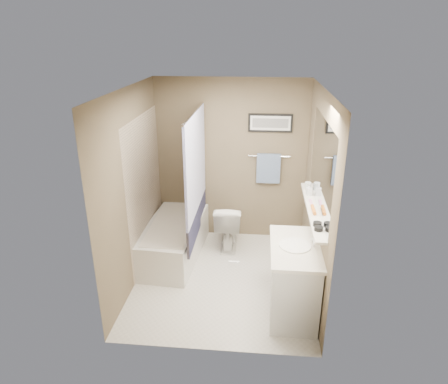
# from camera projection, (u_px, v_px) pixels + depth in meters

# --- Properties ---
(ground) EXTENTS (2.50, 2.50, 0.00)m
(ground) POSITION_uv_depth(u_px,v_px,m) (223.00, 279.00, 5.16)
(ground) COLOR silver
(ground) RESTS_ON ground
(ceiling) EXTENTS (2.20, 2.50, 0.04)m
(ceiling) POSITION_uv_depth(u_px,v_px,m) (223.00, 91.00, 4.27)
(ceiling) COLOR silver
(ceiling) RESTS_ON wall_back
(wall_back) EXTENTS (2.20, 0.04, 2.40)m
(wall_back) POSITION_uv_depth(u_px,v_px,m) (231.00, 161.00, 5.85)
(wall_back) COLOR brown
(wall_back) RESTS_ON ground
(wall_front) EXTENTS (2.20, 0.04, 2.40)m
(wall_front) POSITION_uv_depth(u_px,v_px,m) (210.00, 244.00, 3.58)
(wall_front) COLOR brown
(wall_front) RESTS_ON ground
(wall_left) EXTENTS (0.04, 2.50, 2.40)m
(wall_left) POSITION_uv_depth(u_px,v_px,m) (134.00, 190.00, 4.81)
(wall_left) COLOR brown
(wall_left) RESTS_ON ground
(wall_right) EXTENTS (0.04, 2.50, 2.40)m
(wall_right) POSITION_uv_depth(u_px,v_px,m) (315.00, 196.00, 4.62)
(wall_right) COLOR brown
(wall_right) RESTS_ON ground
(tile_surround) EXTENTS (0.02, 1.55, 2.00)m
(tile_surround) POSITION_uv_depth(u_px,v_px,m) (145.00, 190.00, 5.34)
(tile_surround) COLOR tan
(tile_surround) RESTS_ON wall_left
(curtain_rod) EXTENTS (0.02, 1.55, 0.02)m
(curtain_rod) POSITION_uv_depth(u_px,v_px,m) (194.00, 112.00, 4.89)
(curtain_rod) COLOR silver
(curtain_rod) RESTS_ON wall_left
(curtain_upper) EXTENTS (0.03, 1.45, 1.28)m
(curtain_upper) POSITION_uv_depth(u_px,v_px,m) (196.00, 163.00, 5.13)
(curtain_upper) COLOR white
(curtain_upper) RESTS_ON curtain_rod
(curtain_lower) EXTENTS (0.03, 1.45, 0.36)m
(curtain_lower) POSITION_uv_depth(u_px,v_px,m) (197.00, 220.00, 5.44)
(curtain_lower) COLOR #242545
(curtain_lower) RESTS_ON curtain_rod
(mirror) EXTENTS (0.02, 1.60, 1.00)m
(mirror) POSITION_uv_depth(u_px,v_px,m) (321.00, 166.00, 4.32)
(mirror) COLOR silver
(mirror) RESTS_ON wall_right
(shelf) EXTENTS (0.12, 1.60, 0.03)m
(shelf) POSITION_uv_depth(u_px,v_px,m) (312.00, 209.00, 4.52)
(shelf) COLOR silver
(shelf) RESTS_ON wall_right
(towel_bar) EXTENTS (0.60, 0.02, 0.02)m
(towel_bar) POSITION_uv_depth(u_px,v_px,m) (269.00, 156.00, 5.75)
(towel_bar) COLOR silver
(towel_bar) RESTS_ON wall_back
(towel) EXTENTS (0.34, 0.05, 0.44)m
(towel) POSITION_uv_depth(u_px,v_px,m) (268.00, 168.00, 5.80)
(towel) COLOR #8CA7CB
(towel) RESTS_ON towel_bar
(art_frame) EXTENTS (0.62, 0.02, 0.26)m
(art_frame) POSITION_uv_depth(u_px,v_px,m) (270.00, 123.00, 5.58)
(art_frame) COLOR black
(art_frame) RESTS_ON wall_back
(art_mat) EXTENTS (0.56, 0.00, 0.20)m
(art_mat) POSITION_uv_depth(u_px,v_px,m) (270.00, 123.00, 5.57)
(art_mat) COLOR white
(art_mat) RESTS_ON art_frame
(art_image) EXTENTS (0.50, 0.00, 0.13)m
(art_image) POSITION_uv_depth(u_px,v_px,m) (270.00, 123.00, 5.57)
(art_image) COLOR #595959
(art_image) RESTS_ON art_mat
(door) EXTENTS (0.80, 0.02, 2.00)m
(door) POSITION_uv_depth(u_px,v_px,m) (270.00, 267.00, 3.59)
(door) COLOR silver
(door) RESTS_ON wall_front
(door_handle) EXTENTS (0.10, 0.02, 0.02)m
(door_handle) POSITION_uv_depth(u_px,v_px,m) (234.00, 262.00, 3.67)
(door_handle) COLOR silver
(door_handle) RESTS_ON door
(bathtub) EXTENTS (0.81, 1.55, 0.50)m
(bathtub) POSITION_uv_depth(u_px,v_px,m) (173.00, 240.00, 5.60)
(bathtub) COLOR silver
(bathtub) RESTS_ON ground
(tub_rim) EXTENTS (0.56, 1.36, 0.02)m
(tub_rim) POSITION_uv_depth(u_px,v_px,m) (172.00, 224.00, 5.51)
(tub_rim) COLOR silver
(tub_rim) RESTS_ON bathtub
(toilet) EXTENTS (0.39, 0.68, 0.68)m
(toilet) POSITION_uv_depth(u_px,v_px,m) (228.00, 225.00, 5.83)
(toilet) COLOR white
(toilet) RESTS_ON ground
(vanity) EXTENTS (0.53, 0.92, 0.80)m
(vanity) POSITION_uv_depth(u_px,v_px,m) (294.00, 281.00, 4.43)
(vanity) COLOR silver
(vanity) RESTS_ON ground
(countertop) EXTENTS (0.54, 0.96, 0.04)m
(countertop) POSITION_uv_depth(u_px,v_px,m) (296.00, 248.00, 4.27)
(countertop) COLOR silver
(countertop) RESTS_ON vanity
(sink_basin) EXTENTS (0.34, 0.34, 0.01)m
(sink_basin) POSITION_uv_depth(u_px,v_px,m) (295.00, 245.00, 4.26)
(sink_basin) COLOR white
(sink_basin) RESTS_ON countertop
(faucet_spout) EXTENTS (0.02, 0.02, 0.10)m
(faucet_spout) POSITION_uv_depth(u_px,v_px,m) (314.00, 243.00, 4.23)
(faucet_spout) COLOR silver
(faucet_spout) RESTS_ON countertop
(faucet_knob) EXTENTS (0.05, 0.05, 0.05)m
(faucet_knob) POSITION_uv_depth(u_px,v_px,m) (313.00, 240.00, 4.33)
(faucet_knob) COLOR white
(faucet_knob) RESTS_ON countertop
(candle_bowl_near) EXTENTS (0.09, 0.09, 0.04)m
(candle_bowl_near) POSITION_uv_depth(u_px,v_px,m) (319.00, 229.00, 4.00)
(candle_bowl_near) COLOR black
(candle_bowl_near) RESTS_ON shelf
(candle_bowl_far) EXTENTS (0.09, 0.09, 0.04)m
(candle_bowl_far) POSITION_uv_depth(u_px,v_px,m) (317.00, 224.00, 4.10)
(candle_bowl_far) COLOR black
(candle_bowl_far) RESTS_ON shelf
(hair_brush_front) EXTENTS (0.04, 0.22, 0.04)m
(hair_brush_front) POSITION_uv_depth(u_px,v_px,m) (313.00, 210.00, 4.42)
(hair_brush_front) COLOR #CA661C
(hair_brush_front) RESTS_ON shelf
(pink_comb) EXTENTS (0.04, 0.16, 0.01)m
(pink_comb) POSITION_uv_depth(u_px,v_px,m) (311.00, 202.00, 4.66)
(pink_comb) COLOR pink
(pink_comb) RESTS_ON shelf
(glass_jar) EXTENTS (0.08, 0.08, 0.10)m
(glass_jar) POSITION_uv_depth(u_px,v_px,m) (308.00, 186.00, 5.01)
(glass_jar) COLOR silver
(glass_jar) RESTS_ON shelf
(soap_bottle) EXTENTS (0.07, 0.07, 0.14)m
(soap_bottle) POSITION_uv_depth(u_px,v_px,m) (309.00, 190.00, 4.85)
(soap_bottle) COLOR #999999
(soap_bottle) RESTS_ON shelf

